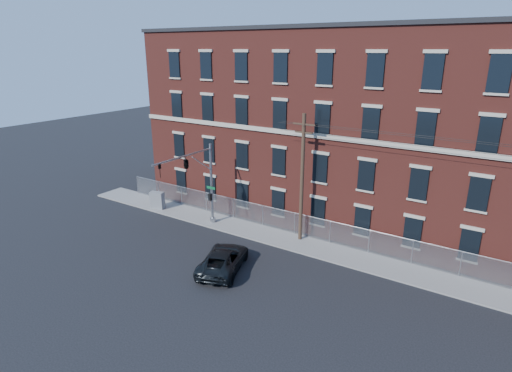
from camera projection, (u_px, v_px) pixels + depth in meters
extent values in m
plane|color=black|center=(239.00, 262.00, 30.09)|extent=(140.00, 140.00, 0.00)
cube|color=gray|center=(430.00, 278.00, 27.82)|extent=(65.00, 3.00, 0.12)
cube|color=maroon|center=(468.00, 138.00, 32.50)|extent=(55.00, 14.00, 16.00)
cube|color=black|center=(486.00, 25.00, 29.96)|extent=(55.30, 14.30, 0.30)
cube|color=#B3A995|center=(453.00, 152.00, 26.78)|extent=(55.00, 0.18, 0.35)
cube|color=black|center=(181.00, 181.00, 41.08)|extent=(1.20, 0.10, 2.20)
cube|color=black|center=(179.00, 145.00, 39.95)|extent=(1.20, 0.10, 2.20)
cube|color=black|center=(177.00, 105.00, 38.77)|extent=(1.20, 0.10, 2.20)
cube|color=black|center=(174.00, 65.00, 37.65)|extent=(1.20, 0.10, 2.20)
cube|color=black|center=(210.00, 188.00, 39.17)|extent=(1.20, 0.10, 2.20)
cube|color=black|center=(209.00, 150.00, 38.05)|extent=(1.20, 0.10, 2.20)
cube|color=black|center=(208.00, 108.00, 36.86)|extent=(1.20, 0.10, 2.20)
cube|color=black|center=(206.00, 66.00, 35.74)|extent=(1.20, 0.10, 2.20)
cube|color=black|center=(243.00, 195.00, 37.27)|extent=(1.20, 0.10, 2.20)
cube|color=black|center=(242.00, 156.00, 36.14)|extent=(1.20, 0.10, 2.20)
cube|color=black|center=(242.00, 111.00, 34.96)|extent=(1.20, 0.10, 2.20)
cube|color=black|center=(241.00, 67.00, 33.84)|extent=(1.20, 0.10, 2.20)
cube|color=black|center=(278.00, 203.00, 35.36)|extent=(1.20, 0.10, 2.20)
cube|color=black|center=(279.00, 162.00, 34.24)|extent=(1.20, 0.10, 2.20)
cube|color=black|center=(280.00, 115.00, 33.05)|extent=(1.20, 0.10, 2.20)
cube|color=black|center=(281.00, 68.00, 31.93)|extent=(1.20, 0.10, 2.20)
cube|color=black|center=(318.00, 212.00, 33.46)|extent=(1.20, 0.10, 2.20)
cube|color=black|center=(320.00, 168.00, 32.33)|extent=(1.20, 0.10, 2.20)
cube|color=black|center=(322.00, 119.00, 31.15)|extent=(1.20, 0.10, 2.20)
cube|color=black|center=(325.00, 69.00, 30.03)|extent=(1.20, 0.10, 2.20)
cube|color=black|center=(362.00, 221.00, 31.55)|extent=(1.20, 0.10, 2.20)
cube|color=black|center=(366.00, 176.00, 30.43)|extent=(1.20, 0.10, 2.20)
cube|color=black|center=(371.00, 124.00, 29.24)|extent=(1.20, 0.10, 2.20)
cube|color=black|center=(375.00, 70.00, 28.12)|extent=(1.20, 0.10, 2.20)
cube|color=black|center=(412.00, 233.00, 29.65)|extent=(1.20, 0.10, 2.20)
cube|color=black|center=(419.00, 184.00, 28.52)|extent=(1.20, 0.10, 2.20)
cube|color=black|center=(426.00, 129.00, 27.34)|extent=(1.20, 0.10, 2.20)
cube|color=black|center=(433.00, 72.00, 26.22)|extent=(1.20, 0.10, 2.20)
cube|color=black|center=(469.00, 245.00, 27.74)|extent=(1.20, 0.10, 2.20)
cube|color=black|center=(478.00, 194.00, 26.62)|extent=(1.20, 0.10, 2.20)
cube|color=black|center=(489.00, 135.00, 25.43)|extent=(1.20, 0.10, 2.20)
cube|color=black|center=(500.00, 74.00, 24.31)|extent=(1.20, 0.10, 2.20)
cube|color=#A5A8AD|center=(436.00, 258.00, 28.55)|extent=(59.00, 0.02, 1.80)
cylinder|color=#9EA0A5|center=(438.00, 246.00, 28.27)|extent=(59.00, 0.04, 0.04)
cylinder|color=#9EA0A5|center=(137.00, 185.00, 43.88)|extent=(0.06, 0.06, 1.85)
cylinder|color=#9EA0A5|center=(159.00, 190.00, 42.27)|extent=(0.06, 0.06, 1.85)
cylinder|color=#9EA0A5|center=(182.00, 196.00, 40.65)|extent=(0.06, 0.06, 1.85)
cylinder|color=#9EA0A5|center=(206.00, 202.00, 39.04)|extent=(0.06, 0.06, 1.85)
cylinder|color=#9EA0A5|center=(233.00, 208.00, 37.43)|extent=(0.06, 0.06, 1.85)
cylinder|color=#9EA0A5|center=(263.00, 215.00, 35.81)|extent=(0.06, 0.06, 1.85)
cylinder|color=#9EA0A5|center=(295.00, 223.00, 34.20)|extent=(0.06, 0.06, 1.85)
cylinder|color=#9EA0A5|center=(330.00, 232.00, 32.59)|extent=(0.06, 0.06, 1.85)
cylinder|color=#9EA0A5|center=(369.00, 241.00, 30.97)|extent=(0.06, 0.06, 1.85)
cylinder|color=#9EA0A5|center=(412.00, 252.00, 29.36)|extent=(0.06, 0.06, 1.85)
cylinder|color=#9EA0A5|center=(461.00, 264.00, 27.75)|extent=(0.06, 0.06, 1.85)
cylinder|color=#9EA0A5|center=(212.00, 184.00, 35.66)|extent=(0.22, 0.22, 7.00)
cylinder|color=#9EA0A5|center=(213.00, 220.00, 36.69)|extent=(0.50, 0.50, 0.40)
cylinder|color=#9EA0A5|center=(183.00, 156.00, 32.11)|extent=(0.14, 6.50, 0.14)
cylinder|color=#9EA0A5|center=(201.00, 163.00, 34.05)|extent=(0.08, 2.18, 1.56)
cube|color=#0C592D|center=(211.00, 188.00, 35.61)|extent=(0.90, 0.03, 0.22)
cube|color=black|center=(210.00, 197.00, 35.81)|extent=(0.25, 0.25, 0.60)
imported|color=black|center=(160.00, 171.00, 30.25)|extent=(0.16, 0.20, 1.00)
imported|color=black|center=(186.00, 163.00, 32.48)|extent=(0.53, 2.48, 1.00)
cylinder|color=#432F21|center=(302.00, 179.00, 31.91)|extent=(0.28, 0.28, 10.00)
cube|color=#432F21|center=(304.00, 124.00, 30.60)|extent=(1.80, 0.12, 0.12)
cube|color=#432F21|center=(304.00, 132.00, 30.79)|extent=(1.40, 0.12, 0.12)
imported|color=black|center=(223.00, 259.00, 28.89)|extent=(4.17, 5.98, 1.52)
cube|color=slate|center=(157.00, 200.00, 39.66)|extent=(1.41, 0.96, 1.61)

